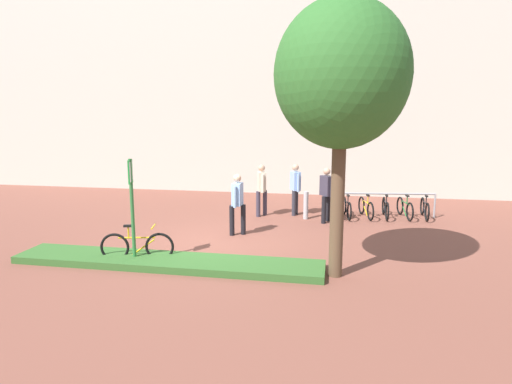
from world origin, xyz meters
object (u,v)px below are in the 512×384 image
Objects in this scene: tree_sidewalk at (342,76)px; bike_at_sign at (137,246)px; parking_sign_post at (132,196)px; person_shirt_white at (262,187)px; bike_rack_cluster at (385,207)px; person_shirt_blue at (295,186)px; person_casual_tan at (237,200)px; bollard_steel at (306,205)px; person_suited_navy at (326,191)px.

bike_at_sign is at bearing 178.23° from tree_sidewalk.
person_shirt_white is (2.04, 5.17, -0.57)m from parking_sign_post.
bike_rack_cluster is 4.11m from person_shirt_white.
bike_rack_cluster is at bearing 42.94° from parking_sign_post.
person_shirt_blue and person_casual_tan have the same top height.
tree_sidewalk is at bearing -45.13° from person_casual_tan.
bollard_steel reaches higher than bike_rack_cluster.
bike_at_sign is 5.97m from bollard_steel.
parking_sign_post is at bearing -122.82° from person_casual_tan.
bike_at_sign is 0.96× the size of person_shirt_white.
bike_at_sign is (-0.01, 0.17, -1.21)m from parking_sign_post.
tree_sidewalk is 1.74× the size of bike_rack_cluster.
person_suited_navy is (4.16, 4.67, -0.57)m from parking_sign_post.
person_casual_tan is at bearing -141.08° from person_suited_navy.
tree_sidewalk reaches higher than bike_rack_cluster.
tree_sidewalk is 3.22× the size of person_shirt_blue.
bollard_steel is (-2.55, -0.66, 0.10)m from bike_rack_cluster.
bike_at_sign is at bearing -124.55° from person_casual_tan.
bike_at_sign is at bearing 91.83° from parking_sign_post.
person_suited_navy is (-1.91, -0.97, 0.64)m from bike_rack_cluster.
person_shirt_white is at bearing -173.29° from bike_rack_cluster.
parking_sign_post is at bearing -111.48° from person_shirt_white.
person_suited_navy reaches higher than bike_at_sign.
person_shirt_white is at bearing 115.34° from tree_sidewalk.
person_suited_navy is 2.18m from person_shirt_white.
person_shirt_white is at bearing 67.83° from bike_at_sign.
parking_sign_post is (-4.47, -0.03, -2.50)m from tree_sidewalk.
bollard_steel is at bearing 153.99° from person_suited_navy.
bike_at_sign is 3.19m from person_casual_tan.
person_shirt_blue is at bearing 127.11° from bollard_steel.
tree_sidewalk is at bearing -79.09° from bollard_steel.
bike_at_sign is at bearing -137.93° from bike_rack_cluster.
parking_sign_post is 5.59m from person_shirt_white.
tree_sidewalk is 2.33× the size of parking_sign_post.
parking_sign_post is 1.22m from bike_at_sign.
tree_sidewalk reaches higher than bollard_steel.
bollard_steel is at bearing 100.91° from tree_sidewalk.
tree_sidewalk is 4.91m from person_casual_tan.
person_casual_tan is (-4.30, -2.90, 0.64)m from bike_rack_cluster.
bike_rack_cluster is 1.85× the size of person_shirt_blue.
person_shirt_blue is 1.00× the size of person_casual_tan.
tree_sidewalk is 3.22× the size of person_shirt_white.
tree_sidewalk is 6.21m from bollard_steel.
person_shirt_white is (-4.03, -0.47, 0.64)m from bike_rack_cluster.
person_shirt_blue reaches higher than bike_rack_cluster.
person_casual_tan reaches higher than bollard_steel.
person_suited_navy is (0.65, -0.32, 0.53)m from bollard_steel.
person_shirt_blue is (-1.05, 0.84, 0.00)m from person_suited_navy.
person_suited_navy is at bearing -13.19° from person_shirt_white.
person_suited_navy is at bearing 38.92° from person_casual_tan.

